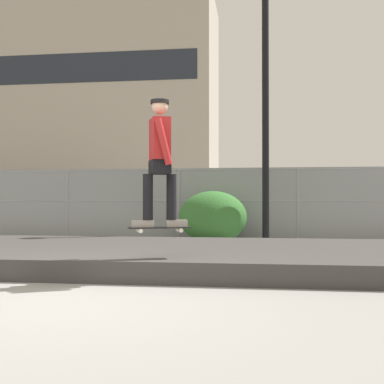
{
  "coord_description": "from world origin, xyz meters",
  "views": [
    {
      "loc": [
        1.98,
        -4.72,
        1.04
      ],
      "look_at": [
        0.82,
        4.04,
        1.18
      ],
      "focal_mm": 45.63,
      "sensor_mm": 36.0,
      "label": 1
    }
  ],
  "objects_px": {
    "skateboard": "(160,228)",
    "skater": "(160,155)",
    "street_lamp": "(265,64)",
    "parked_car_mid": "(302,206)",
    "shrub_left": "(213,217)",
    "parked_car_near": "(117,206)"
  },
  "relations": [
    {
      "from": "skateboard",
      "to": "skater",
      "type": "bearing_deg",
      "value": 0.0
    },
    {
      "from": "street_lamp",
      "to": "parked_car_mid",
      "type": "distance_m",
      "value": 4.92
    },
    {
      "from": "skateboard",
      "to": "shrub_left",
      "type": "relative_size",
      "value": 0.51
    },
    {
      "from": "skater",
      "to": "parked_car_mid",
      "type": "bearing_deg",
      "value": 73.39
    },
    {
      "from": "street_lamp",
      "to": "shrub_left",
      "type": "distance_m",
      "value": 3.78
    },
    {
      "from": "skateboard",
      "to": "street_lamp",
      "type": "height_order",
      "value": "street_lamp"
    },
    {
      "from": "skater",
      "to": "skateboard",
      "type": "bearing_deg",
      "value": 180.0
    },
    {
      "from": "skateboard",
      "to": "shrub_left",
      "type": "xyz_separation_m",
      "value": [
        0.2,
        5.4,
        -0.05
      ]
    },
    {
      "from": "skater",
      "to": "parked_car_near",
      "type": "height_order",
      "value": "skater"
    },
    {
      "from": "skater",
      "to": "parked_car_near",
      "type": "xyz_separation_m",
      "value": [
        -3.23,
        9.12,
        -0.79
      ]
    },
    {
      "from": "skateboard",
      "to": "skater",
      "type": "relative_size",
      "value": 0.49
    },
    {
      "from": "street_lamp",
      "to": "skateboard",
      "type": "bearing_deg",
      "value": -105.45
    },
    {
      "from": "skater",
      "to": "shrub_left",
      "type": "bearing_deg",
      "value": 87.82
    },
    {
      "from": "skater",
      "to": "shrub_left",
      "type": "distance_m",
      "value": 5.49
    },
    {
      "from": "skater",
      "to": "street_lamp",
      "type": "relative_size",
      "value": 0.25
    },
    {
      "from": "shrub_left",
      "to": "skateboard",
      "type": "bearing_deg",
      "value": -92.18
    },
    {
      "from": "parked_car_near",
      "to": "skater",
      "type": "bearing_deg",
      "value": -70.5
    },
    {
      "from": "street_lamp",
      "to": "shrub_left",
      "type": "xyz_separation_m",
      "value": [
        -1.24,
        0.16,
        -3.57
      ]
    },
    {
      "from": "skateboard",
      "to": "shrub_left",
      "type": "bearing_deg",
      "value": 87.82
    },
    {
      "from": "skater",
      "to": "street_lamp",
      "type": "bearing_deg",
      "value": 74.55
    },
    {
      "from": "parked_car_near",
      "to": "shrub_left",
      "type": "xyz_separation_m",
      "value": [
        3.43,
        -3.72,
        -0.21
      ]
    },
    {
      "from": "street_lamp",
      "to": "parked_car_mid",
      "type": "relative_size",
      "value": 1.49
    }
  ]
}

